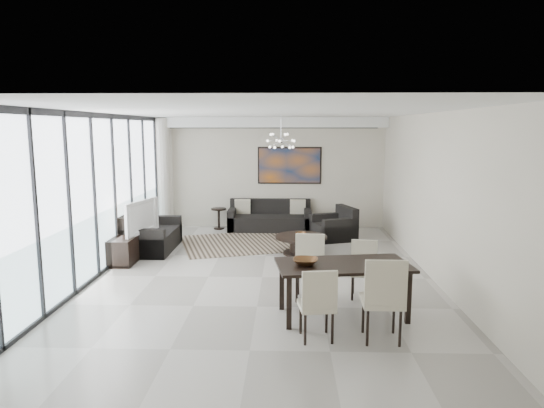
{
  "coord_description": "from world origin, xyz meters",
  "views": [
    {
      "loc": [
        0.44,
        -8.31,
        2.64
      ],
      "look_at": [
        0.16,
        0.47,
        1.25
      ],
      "focal_mm": 32.0,
      "sensor_mm": 36.0,
      "label": 1
    }
  ],
  "objects_px": {
    "coffee_table": "(301,244)",
    "tv_console": "(131,245)",
    "dining_table": "(343,270)",
    "sofa_main": "(270,220)",
    "television": "(137,217)"
  },
  "relations": [
    {
      "from": "coffee_table",
      "to": "tv_console",
      "type": "bearing_deg",
      "value": -173.19
    },
    {
      "from": "coffee_table",
      "to": "dining_table",
      "type": "distance_m",
      "value": 3.48
    },
    {
      "from": "tv_console",
      "to": "dining_table",
      "type": "height_order",
      "value": "dining_table"
    },
    {
      "from": "coffee_table",
      "to": "dining_table",
      "type": "height_order",
      "value": "dining_table"
    },
    {
      "from": "sofa_main",
      "to": "tv_console",
      "type": "height_order",
      "value": "sofa_main"
    },
    {
      "from": "tv_console",
      "to": "dining_table",
      "type": "relative_size",
      "value": 0.85
    },
    {
      "from": "tv_console",
      "to": "dining_table",
      "type": "distance_m",
      "value": 5.0
    },
    {
      "from": "sofa_main",
      "to": "television",
      "type": "xyz_separation_m",
      "value": [
        -2.59,
        -2.83,
        0.59
      ]
    },
    {
      "from": "tv_console",
      "to": "television",
      "type": "bearing_deg",
      "value": 1.1
    },
    {
      "from": "tv_console",
      "to": "dining_table",
      "type": "xyz_separation_m",
      "value": [
        3.99,
        -3.0,
        0.42
      ]
    },
    {
      "from": "sofa_main",
      "to": "dining_table",
      "type": "relative_size",
      "value": 1.09
    },
    {
      "from": "coffee_table",
      "to": "dining_table",
      "type": "xyz_separation_m",
      "value": [
        0.49,
        -3.41,
        0.46
      ]
    },
    {
      "from": "television",
      "to": "dining_table",
      "type": "relative_size",
      "value": 0.6
    },
    {
      "from": "tv_console",
      "to": "television",
      "type": "height_order",
      "value": "television"
    },
    {
      "from": "coffee_table",
      "to": "television",
      "type": "bearing_deg",
      "value": -172.91
    }
  ]
}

